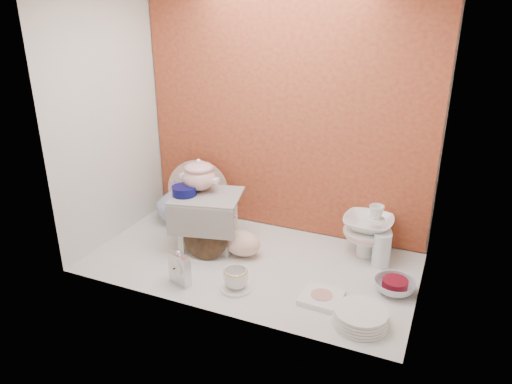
% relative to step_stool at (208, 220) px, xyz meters
% --- Properties ---
extents(ground, '(1.80, 1.80, 0.00)m').
position_rel_step_stool_xyz_m(ground, '(0.31, -0.08, -0.16)').
color(ground, silver).
rests_on(ground, ground).
extents(niche_shell, '(1.86, 1.03, 1.53)m').
position_rel_step_stool_xyz_m(niche_shell, '(0.31, 0.10, 0.77)').
color(niche_shell, '#A65B29').
rests_on(niche_shell, ground).
extents(step_stool, '(0.45, 0.41, 0.33)m').
position_rel_step_stool_xyz_m(step_stool, '(0.00, 0.00, 0.00)').
color(step_stool, silver).
rests_on(step_stool, ground).
extents(soup_tureen, '(0.30, 0.30, 0.20)m').
position_rel_step_stool_xyz_m(soup_tureen, '(-0.07, 0.04, 0.26)').
color(soup_tureen, white).
rests_on(soup_tureen, step_stool).
extents(cobalt_bowl, '(0.16, 0.16, 0.05)m').
position_rel_step_stool_xyz_m(cobalt_bowl, '(-0.12, -0.05, 0.19)').
color(cobalt_bowl, '#0A0B4C').
rests_on(cobalt_bowl, step_stool).
extents(floral_platter, '(0.41, 0.13, 0.41)m').
position_rel_step_stool_xyz_m(floral_platter, '(-0.24, 0.30, 0.04)').
color(floral_platter, silver).
rests_on(floral_platter, ground).
extents(blue_white_vase, '(0.30, 0.30, 0.28)m').
position_rel_step_stool_xyz_m(blue_white_vase, '(-0.35, 0.22, -0.03)').
color(blue_white_vase, white).
rests_on(blue_white_vase, ground).
extents(lacquer_tray, '(0.27, 0.14, 0.25)m').
position_rel_step_stool_xyz_m(lacquer_tray, '(0.06, -0.13, -0.04)').
color(lacquer_tray, black).
rests_on(lacquer_tray, ground).
extents(mantel_clock, '(0.14, 0.08, 0.19)m').
position_rel_step_stool_xyz_m(mantel_clock, '(0.07, -0.43, -0.07)').
color(mantel_clock, silver).
rests_on(mantel_clock, ground).
extents(plush_pig, '(0.33, 0.28, 0.16)m').
position_rel_step_stool_xyz_m(plush_pig, '(0.24, -0.03, -0.08)').
color(plush_pig, beige).
rests_on(plush_pig, ground).
extents(teacup_saucer, '(0.22, 0.22, 0.01)m').
position_rel_step_stool_xyz_m(teacup_saucer, '(0.35, -0.36, -0.16)').
color(teacup_saucer, white).
rests_on(teacup_saucer, ground).
extents(gold_rim_teacup, '(0.17, 0.17, 0.10)m').
position_rel_step_stool_xyz_m(gold_rim_teacup, '(0.35, -0.36, -0.10)').
color(gold_rim_teacup, white).
rests_on(gold_rim_teacup, teacup_saucer).
extents(lattice_dish, '(0.20, 0.20, 0.03)m').
position_rel_step_stool_xyz_m(lattice_dish, '(0.78, -0.28, -0.15)').
color(lattice_dish, white).
rests_on(lattice_dish, ground).
extents(dinner_plate_stack, '(0.30, 0.30, 0.07)m').
position_rel_step_stool_xyz_m(dinner_plate_stack, '(1.00, -0.39, -0.13)').
color(dinner_plate_stack, white).
rests_on(dinner_plate_stack, ground).
extents(crystal_bowl, '(0.24, 0.24, 0.06)m').
position_rel_step_stool_xyz_m(crystal_bowl, '(1.10, -0.06, -0.13)').
color(crystal_bowl, silver).
rests_on(crystal_bowl, ground).
extents(clear_glass_vase, '(0.13, 0.13, 0.20)m').
position_rel_step_stool_xyz_m(clear_glass_vase, '(0.99, 0.17, -0.07)').
color(clear_glass_vase, silver).
rests_on(clear_glass_vase, ground).
extents(porcelain_tower, '(0.36, 0.36, 0.32)m').
position_rel_step_stool_xyz_m(porcelain_tower, '(0.89, 0.26, -0.00)').
color(porcelain_tower, white).
rests_on(porcelain_tower, ground).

